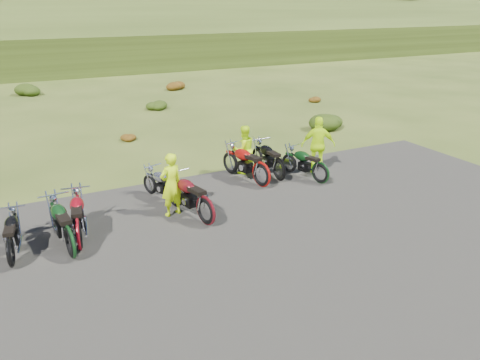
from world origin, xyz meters
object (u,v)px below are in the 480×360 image
motorcycle_7 (320,184)px  person_middle (171,186)px  motorcycle_0 (13,267)px  motorcycle_3 (177,207)px

motorcycle_7 → person_middle: 5.06m
motorcycle_7 → person_middle: (-4.98, -0.12, 0.88)m
motorcycle_0 → motorcycle_7: (9.01, 1.08, 0.00)m
motorcycle_7 → person_middle: size_ratio=1.14×
motorcycle_0 → person_middle: 4.23m
motorcycle_3 → person_middle: person_middle is taller
motorcycle_0 → person_middle: size_ratio=1.09×
motorcycle_3 → motorcycle_7: size_ratio=0.94×
motorcycle_3 → motorcycle_0: bearing=88.8°
motorcycle_7 → motorcycle_3: bearing=70.1°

